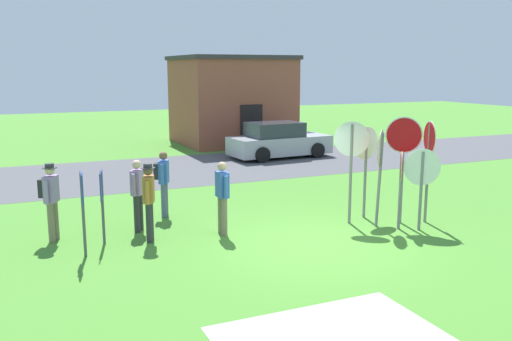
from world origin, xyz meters
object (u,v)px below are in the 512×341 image
(parked_car_on_street, at_px, (278,141))
(person_near_signs, at_px, (51,196))
(stop_sign_center_cluster, at_px, (366,156))
(stop_sign_rear_right, at_px, (380,160))
(person_in_teal, at_px, (163,179))
(stop_sign_rear_left, at_px, (403,149))
(person_on_left, at_px, (149,198))
(stop_sign_nearest, at_px, (422,175))
(info_panel_middle, at_px, (82,199))
(person_in_dark_shirt, at_px, (138,191))
(stop_sign_low_front, at_px, (351,153))
(stop_sign_leaning_left, at_px, (401,177))
(person_with_sunhat, at_px, (222,194))
(info_panel_leftmost, at_px, (102,195))
(stop_sign_leaning_right, at_px, (429,153))

(parked_car_on_street, xyz_separation_m, person_near_signs, (-9.67, -8.36, 0.32))
(stop_sign_center_cluster, bearing_deg, parked_car_on_street, 76.73)
(stop_sign_rear_right, height_order, person_in_teal, stop_sign_rear_right)
(stop_sign_rear_left, relative_size, person_on_left, 1.51)
(stop_sign_nearest, xyz_separation_m, info_panel_middle, (-7.45, 1.25, -0.12))
(person_in_dark_shirt, bearing_deg, stop_sign_low_front, -16.22)
(stop_sign_low_front, bearing_deg, person_in_teal, 148.67)
(stop_sign_center_cluster, xyz_separation_m, person_in_dark_shirt, (-5.53, 1.13, -0.65))
(stop_sign_nearest, bearing_deg, info_panel_middle, 170.47)
(stop_sign_leaning_left, relative_size, person_on_left, 1.07)
(stop_sign_low_front, height_order, person_with_sunhat, stop_sign_low_front)
(stop_sign_leaning_left, bearing_deg, info_panel_leftmost, 165.70)
(parked_car_on_street, distance_m, stop_sign_rear_right, 10.70)
(person_with_sunhat, relative_size, info_panel_leftmost, 1.06)
(person_near_signs, distance_m, info_panel_middle, 1.48)
(person_in_teal, bearing_deg, stop_sign_low_front, -31.33)
(stop_sign_leaning_right, height_order, stop_sign_rear_right, stop_sign_leaning_right)
(person_on_left, height_order, info_panel_leftmost, person_on_left)
(person_with_sunhat, relative_size, person_in_teal, 1.00)
(stop_sign_rear_right, xyz_separation_m, person_on_left, (-5.27, 1.11, -0.64))
(stop_sign_nearest, bearing_deg, person_in_teal, 145.30)
(stop_sign_low_front, xyz_separation_m, info_panel_middle, (-6.26, 0.09, -0.55))
(stop_sign_center_cluster, height_order, stop_sign_rear_left, stop_sign_rear_left)
(stop_sign_low_front, distance_m, person_with_sunhat, 3.30)
(stop_sign_rear_right, bearing_deg, stop_sign_low_front, 129.76)
(person_near_signs, height_order, person_in_teal, person_near_signs)
(stop_sign_rear_left, xyz_separation_m, person_in_teal, (-5.23, 2.89, -0.84))
(parked_car_on_street, distance_m, stop_sign_nearest, 11.14)
(parked_car_on_street, distance_m, person_in_dark_shirt, 11.46)
(stop_sign_leaning_left, bearing_deg, person_on_left, 165.41)
(parked_car_on_street, distance_m, stop_sign_low_front, 10.30)
(stop_sign_low_front, bearing_deg, person_near_signs, 167.79)
(person_on_left, bearing_deg, person_with_sunhat, -6.07)
(stop_sign_center_cluster, xyz_separation_m, person_in_teal, (-4.66, 2.16, -0.62))
(stop_sign_leaning_right, distance_m, stop_sign_low_front, 1.90)
(stop_sign_rear_left, distance_m, stop_sign_rear_right, 0.78)
(person_near_signs, height_order, info_panel_middle, person_near_signs)
(info_panel_middle, bearing_deg, stop_sign_center_cluster, 1.68)
(info_panel_leftmost, bearing_deg, stop_sign_center_cluster, -4.36)
(stop_sign_center_cluster, bearing_deg, person_on_left, 177.11)
(info_panel_leftmost, relative_size, info_panel_middle, 0.92)
(stop_sign_leaning_right, relative_size, person_near_signs, 1.45)
(stop_sign_leaning_left, relative_size, person_in_dark_shirt, 1.10)
(person_with_sunhat, bearing_deg, stop_sign_center_cluster, -1.51)
(parked_car_on_street, xyz_separation_m, stop_sign_low_front, (-2.88, -9.83, 1.05))
(parked_car_on_street, relative_size, stop_sign_leaning_right, 1.76)
(parked_car_on_street, bearing_deg, stop_sign_nearest, -98.77)
(stop_sign_leaning_left, height_order, person_in_dark_shirt, stop_sign_leaning_left)
(parked_car_on_street, height_order, stop_sign_low_front, stop_sign_low_front)
(stop_sign_leaning_right, relative_size, stop_sign_low_front, 1.00)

